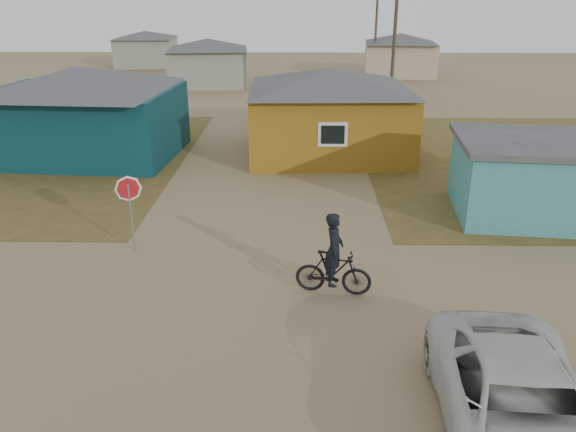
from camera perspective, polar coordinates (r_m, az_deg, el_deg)
The scene contains 12 objects.
ground at distance 13.31m, azimuth -3.97°, elevation -10.04°, with size 120.00×120.00×0.00m, color olive.
house_teal at distance 27.01m, azimuth -20.11°, elevation 9.99°, with size 8.93×7.08×4.00m.
house_yellow at distance 25.77m, azimuth 4.22°, elevation 10.61°, with size 7.72×6.76×3.90m.
shed_turquoise at distance 20.44m, azimuth 25.30°, elevation 3.52°, with size 6.71×4.93×2.60m.
house_pale_west at distance 46.09m, azimuth -8.08°, elevation 15.27°, with size 7.04×6.15×3.60m.
house_beige_east at distance 52.26m, azimuth 11.32°, elevation 15.84°, with size 6.95×6.05×3.60m.
house_pale_north at distance 59.44m, azimuth -14.21°, elevation 16.20°, with size 6.28×5.81×3.40m.
utility_pole_near at distance 33.80m, azimuth 10.71°, elevation 16.65°, with size 1.40×0.20×8.00m.
utility_pole_far at distance 49.74m, azimuth 8.93°, elevation 18.34°, with size 1.40×0.20×8.00m.
stop_sign at distance 16.35m, azimuth -15.84°, elevation 1.97°, with size 0.74×0.07×2.28m.
cyclist at distance 13.87m, azimuth 4.66°, elevation -4.97°, with size 1.95×0.85×2.14m.
vehicle at distance 10.27m, azimuth 22.66°, elevation -17.84°, with size 2.47×5.36×1.49m, color silver.
Camera 1 is at (1.12, -11.24, 7.03)m, focal length 35.00 mm.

